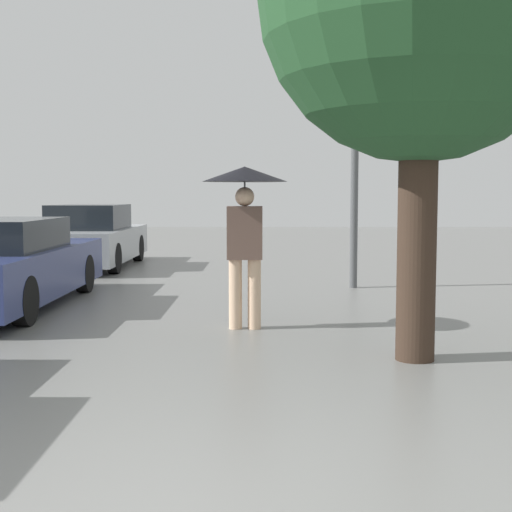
{
  "coord_description": "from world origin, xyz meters",
  "views": [
    {
      "loc": [
        0.35,
        -2.85,
        1.52
      ],
      "look_at": [
        0.3,
        5.09,
        0.82
      ],
      "focal_mm": 50.0,
      "sensor_mm": 36.0,
      "label": 1
    }
  ],
  "objects_px": {
    "pedestrian": "(245,205)",
    "tree": "(422,0)",
    "parked_car_farthest": "(92,238)",
    "street_lamp": "(355,107)",
    "parked_car_middle": "(2,265)"
  },
  "relations": [
    {
      "from": "tree",
      "to": "parked_car_middle",
      "type": "bearing_deg",
      "value": 148.22
    },
    {
      "from": "parked_car_farthest",
      "to": "pedestrian",
      "type": "bearing_deg",
      "value": -63.92
    },
    {
      "from": "parked_car_farthest",
      "to": "street_lamp",
      "type": "bearing_deg",
      "value": -33.07
    },
    {
      "from": "parked_car_farthest",
      "to": "street_lamp",
      "type": "xyz_separation_m",
      "value": [
        5.03,
        -3.27,
        2.3
      ]
    },
    {
      "from": "pedestrian",
      "to": "tree",
      "type": "xyz_separation_m",
      "value": [
        1.59,
        -1.51,
        1.82
      ]
    },
    {
      "from": "parked_car_middle",
      "to": "tree",
      "type": "relative_size",
      "value": 0.97
    },
    {
      "from": "pedestrian",
      "to": "parked_car_middle",
      "type": "bearing_deg",
      "value": 155.22
    },
    {
      "from": "tree",
      "to": "street_lamp",
      "type": "height_order",
      "value": "street_lamp"
    },
    {
      "from": "parked_car_farthest",
      "to": "tree",
      "type": "distance_m",
      "value": 10.04
    },
    {
      "from": "pedestrian",
      "to": "street_lamp",
      "type": "relative_size",
      "value": 0.36
    },
    {
      "from": "parked_car_middle",
      "to": "tree",
      "type": "height_order",
      "value": "tree"
    },
    {
      "from": "pedestrian",
      "to": "street_lamp",
      "type": "height_order",
      "value": "street_lamp"
    },
    {
      "from": "street_lamp",
      "to": "parked_car_farthest",
      "type": "bearing_deg",
      "value": 146.93
    },
    {
      "from": "pedestrian",
      "to": "tree",
      "type": "bearing_deg",
      "value": -43.42
    },
    {
      "from": "parked_car_middle",
      "to": "parked_car_farthest",
      "type": "relative_size",
      "value": 1.07
    }
  ]
}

